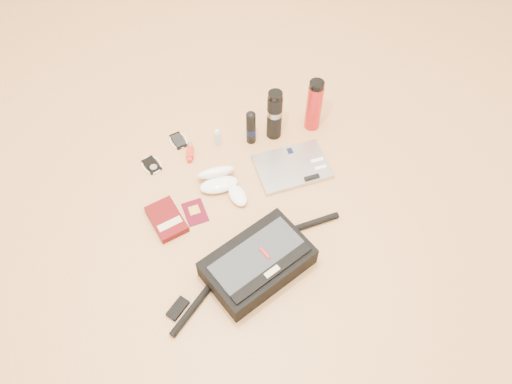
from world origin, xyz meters
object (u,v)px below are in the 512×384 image
thermos_red (314,105)px  messenger_bag (257,263)px  thermos_black (275,115)px  book (167,219)px  laptop (292,167)px

thermos_red → messenger_bag: bearing=-125.3°
messenger_bag → thermos_black: 0.72m
book → thermos_black: bearing=15.8°
book → thermos_black: size_ratio=0.79×
book → thermos_black: 0.68m
thermos_red → laptop: bearing=-127.8°
thermos_black → messenger_bag: bearing=-112.6°
laptop → thermos_black: (-0.02, 0.22, 0.13)m
laptop → thermos_black: 0.25m
book → thermos_red: (0.78, 0.34, 0.12)m
messenger_bag → book: (-0.31, 0.32, -0.04)m
messenger_bag → thermos_black: thermos_black is taller
thermos_red → thermos_black: bearing=-179.2°
messenger_bag → book: bearing=111.4°
messenger_bag → laptop: size_ratio=2.39×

